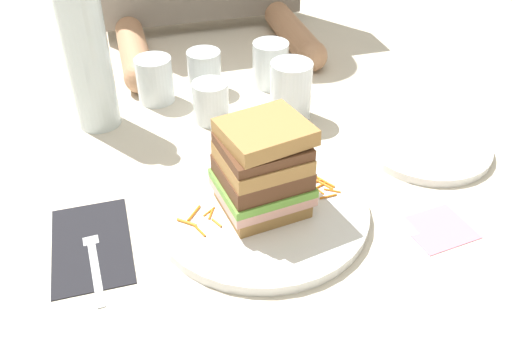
{
  "coord_description": "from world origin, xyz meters",
  "views": [
    {
      "loc": [
        -0.18,
        -0.55,
        0.51
      ],
      "look_at": [
        -0.01,
        0.04,
        0.06
      ],
      "focal_mm": 38.29,
      "sensor_mm": 36.0,
      "label": 1
    }
  ],
  "objects": [
    {
      "name": "carrot_shred_1",
      "position": [
        -0.11,
        -0.02,
        0.02
      ],
      "size": [
        0.01,
        0.03,
        0.0
      ],
      "primitive_type": "cylinder",
      "rotation": [
        0.0,
        1.57,
        1.96
      ],
      "color": "orange",
      "rests_on": "main_plate"
    },
    {
      "name": "carrot_shred_3",
      "position": [
        -0.09,
        0.01,
        0.02
      ],
      "size": [
        0.02,
        0.02,
        0.0
      ],
      "primitive_type": "cylinder",
      "rotation": [
        0.0,
        1.57,
        3.78
      ],
      "color": "orange",
      "rests_on": "main_plate"
    },
    {
      "name": "empty_tumbler_3",
      "position": [
        -0.02,
        0.39,
        0.04
      ],
      "size": [
        0.06,
        0.06,
        0.08
      ],
      "primitive_type": "cylinder",
      "color": "silver",
      "rests_on": "ground_plane"
    },
    {
      "name": "empty_tumbler_2",
      "position": [
        -0.03,
        0.28,
        0.04
      ],
      "size": [
        0.06,
        0.06,
        0.07
      ],
      "primitive_type": "cylinder",
      "color": "silver",
      "rests_on": "ground_plane"
    },
    {
      "name": "sandwich",
      "position": [
        -0.01,
        0.01,
        0.08
      ],
      "size": [
        0.13,
        0.12,
        0.13
      ],
      "color": "#A87A42",
      "rests_on": "main_plate"
    },
    {
      "name": "ground_plane",
      "position": [
        0.0,
        0.0,
        0.0
      ],
      "size": [
        3.0,
        3.0,
        0.0
      ],
      "primitive_type": "plane",
      "color": "beige"
    },
    {
      "name": "carrot_shred_9",
      "position": [
        0.09,
        0.03,
        0.02
      ],
      "size": [
        0.02,
        0.03,
        0.0
      ],
      "primitive_type": "cylinder",
      "rotation": [
        0.0,
        1.57,
        5.23
      ],
      "color": "orange",
      "rests_on": "main_plate"
    },
    {
      "name": "side_plate",
      "position": [
        0.29,
        0.09,
        0.01
      ],
      "size": [
        0.21,
        0.21,
        0.01
      ],
      "primitive_type": "cylinder",
      "color": "white",
      "rests_on": "ground_plane"
    },
    {
      "name": "fork",
      "position": [
        -0.24,
        -0.01,
        0.0
      ],
      "size": [
        0.03,
        0.17,
        0.0
      ],
      "color": "silver",
      "rests_on": "napkin_dark"
    },
    {
      "name": "carrot_shred_5",
      "position": [
        -0.12,
        -0.0,
        0.02
      ],
      "size": [
        0.02,
        0.02,
        0.0
      ],
      "primitive_type": "cylinder",
      "rotation": [
        0.0,
        1.57,
        2.43
      ],
      "color": "orange",
      "rests_on": "main_plate"
    },
    {
      "name": "empty_tumbler_1",
      "position": [
        0.11,
        0.37,
        0.04
      ],
      "size": [
        0.07,
        0.07,
        0.09
      ],
      "primitive_type": "cylinder",
      "color": "silver",
      "rests_on": "ground_plane"
    },
    {
      "name": "carrot_shred_4",
      "position": [
        -0.08,
        -0.01,
        0.02
      ],
      "size": [
        0.01,
        0.02,
        0.0
      ],
      "primitive_type": "cylinder",
      "rotation": [
        0.0,
        1.57,
        5.16
      ],
      "color": "orange",
      "rests_on": "main_plate"
    },
    {
      "name": "napkin_pink",
      "position": [
        0.21,
        -0.09,
        0.0
      ],
      "size": [
        0.1,
        0.09,
        0.0
      ],
      "primitive_type": "cube",
      "rotation": [
        0.0,
        0.0,
        0.13
      ],
      "color": "pink",
      "rests_on": "ground_plane"
    },
    {
      "name": "carrot_shred_2",
      "position": [
        -0.08,
        0.01,
        0.02
      ],
      "size": [
        0.01,
        0.02,
        0.0
      ],
      "primitive_type": "cylinder",
      "rotation": [
        0.0,
        1.57,
        1.12
      ],
      "color": "orange",
      "rests_on": "main_plate"
    },
    {
      "name": "main_plate",
      "position": [
        -0.01,
        0.01,
        0.01
      ],
      "size": [
        0.3,
        0.3,
        0.02
      ],
      "primitive_type": "cylinder",
      "color": "white",
      "rests_on": "ground_plane"
    },
    {
      "name": "empty_tumbler_0",
      "position": [
        -0.11,
        0.37,
        0.04
      ],
      "size": [
        0.07,
        0.07,
        0.08
      ],
      "primitive_type": "cylinder",
      "color": "silver",
      "rests_on": "ground_plane"
    },
    {
      "name": "carrot_shred_0",
      "position": [
        -0.11,
        0.02,
        0.02
      ],
      "size": [
        0.02,
        0.03,
        0.0
      ],
      "primitive_type": "cylinder",
      "rotation": [
        0.0,
        1.57,
        4.03
      ],
      "color": "orange",
      "rests_on": "main_plate"
    },
    {
      "name": "carrot_shred_10",
      "position": [
        0.09,
        0.03,
        0.02
      ],
      "size": [
        0.02,
        0.03,
        0.0
      ],
      "primitive_type": "cylinder",
      "rotation": [
        0.0,
        1.57,
        2.11
      ],
      "color": "orange",
      "rests_on": "main_plate"
    },
    {
      "name": "carrot_shred_6",
      "position": [
        0.07,
        0.02,
        0.02
      ],
      "size": [
        0.01,
        0.03,
        0.0
      ],
      "primitive_type": "cylinder",
      "rotation": [
        0.0,
        1.57,
        1.94
      ],
      "color": "orange",
      "rests_on": "main_plate"
    },
    {
      "name": "carrot_shred_7",
      "position": [
        0.06,
        0.04,
        0.02
      ],
      "size": [
        0.03,
        0.02,
        0.0
      ],
      "primitive_type": "cylinder",
      "rotation": [
        0.0,
        1.57,
        0.64
      ],
      "color": "orange",
      "rests_on": "main_plate"
    },
    {
      "name": "napkin_dark",
      "position": [
        -0.25,
        0.01,
        0.0
      ],
      "size": [
        0.1,
        0.17,
        0.0
      ],
      "primitive_type": "cube",
      "rotation": [
        0.0,
        0.0,
        0.01
      ],
      "color": "black",
      "rests_on": "ground_plane"
    },
    {
      "name": "water_bottle",
      "position": [
        -0.22,
        0.32,
        0.13
      ],
      "size": [
        0.07,
        0.07,
        0.29
      ],
      "color": "silver",
      "rests_on": "ground_plane"
    },
    {
      "name": "knife",
      "position": [
        0.16,
        0.0,
        0.0
      ],
      "size": [
        0.04,
        0.2,
        0.0
      ],
      "color": "silver",
      "rests_on": "ground_plane"
    },
    {
      "name": "carrot_shred_11",
      "position": [
        0.08,
        0.0,
        0.02
      ],
      "size": [
        0.03,
        0.0,
        0.0
      ],
      "primitive_type": "cylinder",
      "rotation": [
        0.0,
        1.57,
        3.21
      ],
      "color": "orange",
      "rests_on": "main_plate"
    },
    {
      "name": "juice_glass",
      "position": [
        0.11,
        0.25,
        0.05
      ],
      "size": [
        0.07,
        0.07,
        0.1
      ],
      "color": "white",
      "rests_on": "ground_plane"
    },
    {
      "name": "carrot_shred_12",
      "position": [
        0.09,
        0.01,
        0.02
      ],
      "size": [
        0.02,
        0.02,
        0.0
      ],
      "primitive_type": "cylinder",
      "rotation": [
        0.0,
        1.57,
        5.72
      ],
      "color": "orange",
      "rests_on": "main_plate"
    },
    {
      "name": "carrot_shred_13",
      "position": [
        0.08,
        0.04,
        0.02
      ],
      "size": [
        0.02,
        0.01,
        0.0
      ],
      "primitive_type": "cylinder",
      "rotation": [
        0.0,
        1.57,
        0.12
      ],
      "color": "orange",
      "rests_on": "main_plate"
    },
    {
      "name": "carrot_shred_8",
      "position": [
        0.08,
        0.03,
        0.02
      ],
      "size": [
        0.03,
        0.01,
        0.0
      ],
      "primitive_type": "cylinder",
      "rotation": [
        0.0,
        1.57,
        0.41
      ],
      "color": "orange",
      "rests_on": "main_plate"
    }
  ]
}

